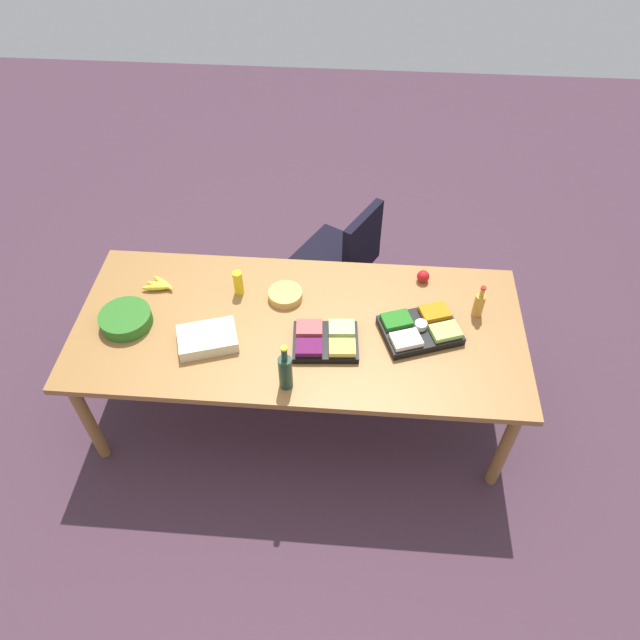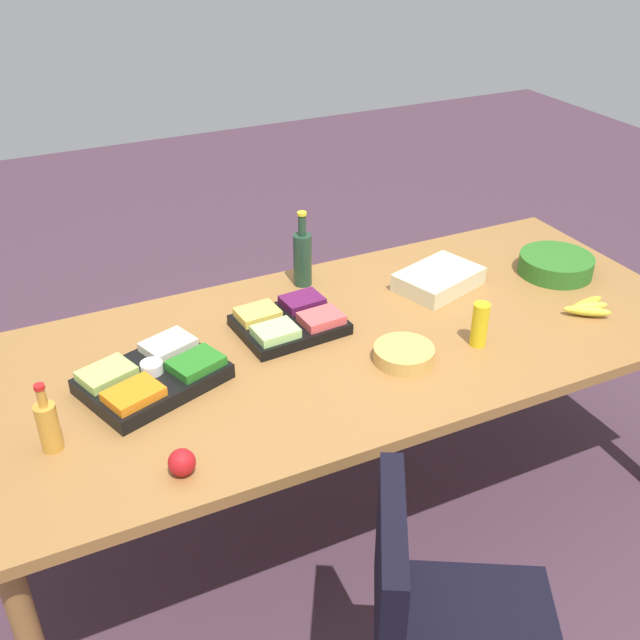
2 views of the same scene
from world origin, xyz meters
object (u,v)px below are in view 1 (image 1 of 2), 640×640
(veggie_tray, at_px, (420,329))
(mustard_bottle, at_px, (238,283))
(chip_bowl, at_px, (285,295))
(apple_red, at_px, (423,276))
(conference_table, at_px, (299,332))
(office_chair, at_px, (340,267))
(sheet_cake, at_px, (208,339))
(banana_bunch, at_px, (160,285))
(salad_bowl, at_px, (126,319))
(dressing_bottle, at_px, (479,304))
(fruit_platter, at_px, (326,341))
(wine_bottle, at_px, (285,371))

(veggie_tray, xyz_separation_m, mustard_bottle, (1.07, -0.25, 0.04))
(chip_bowl, relative_size, apple_red, 2.67)
(conference_table, bearing_deg, office_chair, -101.33)
(sheet_cake, bearing_deg, apple_red, -153.95)
(veggie_tray, xyz_separation_m, banana_bunch, (1.56, -0.25, -0.01))
(salad_bowl, distance_m, banana_bunch, 0.32)
(dressing_bottle, height_order, salad_bowl, dressing_bottle)
(dressing_bottle, xyz_separation_m, fruit_platter, (0.86, 0.30, -0.05))
(office_chair, distance_m, salad_bowl, 1.64)
(veggie_tray, height_order, salad_bowl, veggie_tray)
(conference_table, distance_m, office_chair, 1.06)
(veggie_tray, bearing_deg, wine_bottle, 30.31)
(veggie_tray, relative_size, sheet_cake, 1.55)
(conference_table, height_order, chip_bowl, chip_bowl)
(chip_bowl, xyz_separation_m, salad_bowl, (0.88, 0.28, 0.01))
(mustard_bottle, xyz_separation_m, sheet_cake, (0.11, 0.41, -0.04))
(veggie_tray, distance_m, dressing_bottle, 0.38)
(veggie_tray, xyz_separation_m, dressing_bottle, (-0.34, -0.17, 0.05))
(chip_bowl, bearing_deg, veggie_tray, 164.18)
(dressing_bottle, relative_size, banana_bunch, 1.11)
(apple_red, bearing_deg, chip_bowl, 14.25)
(banana_bunch, xyz_separation_m, wine_bottle, (-0.85, 0.66, 0.09))
(veggie_tray, bearing_deg, fruit_platter, 13.06)
(fruit_platter, height_order, sheet_cake, fruit_platter)
(chip_bowl, relative_size, mustard_bottle, 1.27)
(office_chair, relative_size, mustard_bottle, 5.63)
(salad_bowl, height_order, sheet_cake, salad_bowl)
(wine_bottle, bearing_deg, veggie_tray, -149.69)
(conference_table, xyz_separation_m, chip_bowl, (0.10, -0.21, 0.09))
(chip_bowl, relative_size, wine_bottle, 0.67)
(wine_bottle, bearing_deg, apple_red, -131.29)
(office_chair, bearing_deg, dressing_bottle, 135.36)
(chip_bowl, xyz_separation_m, banana_bunch, (0.77, -0.02, -0.00))
(veggie_tray, height_order, dressing_bottle, dressing_bottle)
(office_chair, distance_m, fruit_platter, 1.20)
(banana_bunch, relative_size, wine_bottle, 0.65)
(salad_bowl, distance_m, wine_bottle, 1.03)
(banana_bunch, bearing_deg, chip_bowl, 178.18)
(dressing_bottle, xyz_separation_m, apple_red, (0.30, -0.26, -0.05))
(chip_bowl, bearing_deg, apple_red, -165.75)
(mustard_bottle, distance_m, fruit_platter, 0.66)
(dressing_bottle, bearing_deg, veggie_tray, 27.37)
(sheet_cake, bearing_deg, chip_bowl, -135.39)
(office_chair, xyz_separation_m, banana_bunch, (1.07, 0.74, 0.46))
(mustard_bottle, distance_m, banana_bunch, 0.49)
(veggie_tray, distance_m, chip_bowl, 0.82)
(fruit_platter, xyz_separation_m, salad_bowl, (1.15, -0.07, 0.01))
(mustard_bottle, bearing_deg, chip_bowl, 174.93)
(fruit_platter, bearing_deg, wine_bottle, 57.69)
(veggie_tray, distance_m, apple_red, 0.43)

